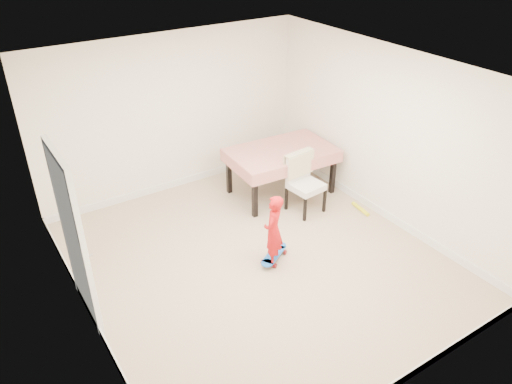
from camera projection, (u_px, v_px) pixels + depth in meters
ground at (258, 260)px, 6.82m from camera, size 5.00×5.00×0.00m
ceiling at (258, 75)px, 5.52m from camera, size 4.50×5.00×0.04m
wall_back at (173, 115)px, 7.96m from camera, size 4.50×0.04×2.60m
wall_front at (413, 289)px, 4.37m from camera, size 4.50×0.04×2.60m
wall_left at (77, 233)px, 5.12m from camera, size 0.04×5.00×2.60m
wall_right at (386, 137)px, 7.22m from camera, size 0.04×5.00×2.60m
door at (74, 240)px, 5.47m from camera, size 0.11×0.94×2.11m
baseboard_back at (179, 182)px, 8.59m from camera, size 4.50×0.02×0.12m
baseboard_front at (394, 384)px, 4.99m from camera, size 4.50×0.02×0.12m
baseboard_left at (95, 322)px, 5.73m from camera, size 0.02×5.00×0.12m
baseboard_right at (377, 209)px, 7.85m from camera, size 0.02×5.00×0.12m
dining_table at (281, 171)px, 8.23m from camera, size 1.74×1.15×0.79m
dining_chair at (306, 184)px, 7.69m from camera, size 0.58×0.65×0.95m
skateboard at (274, 256)px, 6.82m from camera, size 0.63×0.49×0.09m
child at (273, 233)px, 6.50m from camera, size 0.44×0.42×1.02m
foam_toy at (360, 209)px, 7.91m from camera, size 0.11×0.40×0.06m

